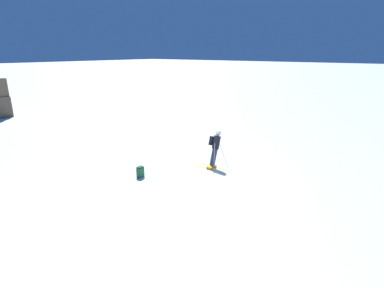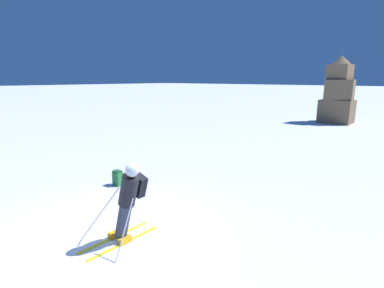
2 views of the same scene
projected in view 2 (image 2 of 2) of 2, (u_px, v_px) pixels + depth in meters
name	position (u px, v px, depth m)	size (l,w,h in m)	color
ground_plane	(106.00, 232.00, 6.79)	(300.00, 300.00, 0.00)	white
skier	(128.00, 199.00, 6.05)	(1.36, 1.79, 1.86)	yellow
rock_pillar	(338.00, 95.00, 22.91)	(2.31, 2.03, 5.08)	brown
spare_backpack	(118.00, 178.00, 9.70)	(0.30, 0.23, 0.50)	#236633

